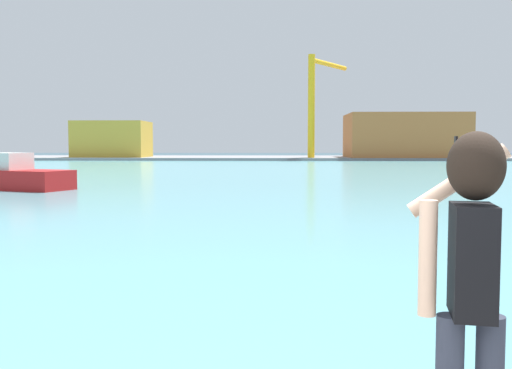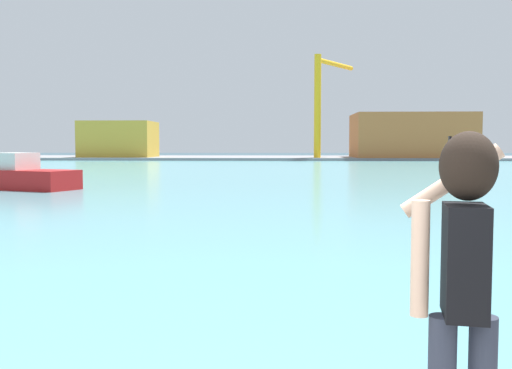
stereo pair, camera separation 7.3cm
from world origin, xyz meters
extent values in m
plane|color=#334751|center=(0.00, 50.00, 0.00)|extent=(220.00, 220.00, 0.00)
cube|color=#599EA8|center=(0.00, 52.00, 0.01)|extent=(140.00, 100.00, 0.02)
cube|color=gray|center=(0.00, 92.00, 0.20)|extent=(140.00, 20.00, 0.40)
cube|color=black|center=(1.07, 0.98, 1.77)|extent=(0.26, 0.37, 0.56)
sphere|color=#E0B293|center=(1.07, 0.98, 2.23)|extent=(0.22, 0.22, 0.22)
ellipsoid|color=black|center=(1.07, 0.96, 2.24)|extent=(0.28, 0.26, 0.34)
cylinder|color=#E0B293|center=(0.85, 0.98, 1.78)|extent=(0.09, 0.09, 0.58)
cylinder|color=#E0B293|center=(1.06, 1.20, 2.15)|extent=(0.53, 0.17, 0.40)
cube|color=black|center=(1.08, 1.32, 2.32)|extent=(0.02, 0.07, 0.14)
cube|color=#B21919|center=(-13.21, 28.03, 0.52)|extent=(6.14, 4.23, 1.01)
cube|color=silver|center=(-13.87, 28.29, 1.47)|extent=(2.49, 2.34, 0.88)
cube|color=gold|center=(-25.05, 88.37, 3.13)|extent=(10.75, 8.56, 5.46)
cube|color=#B26633|center=(19.61, 88.37, 3.67)|extent=(17.28, 11.87, 6.55)
cylinder|color=yellow|center=(5.24, 84.05, 7.83)|extent=(1.00, 1.00, 14.86)
cylinder|color=yellow|center=(8.17, 88.92, 14.45)|extent=(6.47, 10.10, 0.70)
camera|label=1|loc=(0.10, -1.95, 2.34)|focal=41.43mm
camera|label=2|loc=(0.17, -1.95, 2.34)|focal=41.43mm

